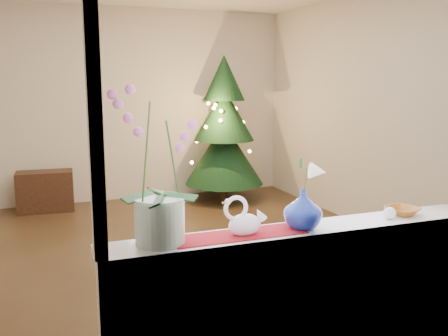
# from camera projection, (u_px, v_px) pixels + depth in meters

# --- Properties ---
(ground) EXTENTS (5.00, 5.00, 0.00)m
(ground) POSITION_uv_depth(u_px,v_px,m) (183.00, 252.00, 5.01)
(ground) COLOR #382517
(ground) RESTS_ON ground
(wall_back) EXTENTS (4.50, 0.10, 2.70)m
(wall_back) POSITION_uv_depth(u_px,v_px,m) (132.00, 105.00, 7.07)
(wall_back) COLOR beige
(wall_back) RESTS_ON ground
(wall_front) EXTENTS (4.50, 0.10, 2.70)m
(wall_front) POSITION_uv_depth(u_px,v_px,m) (320.00, 151.00, 2.47)
(wall_front) COLOR beige
(wall_front) RESTS_ON ground
(wall_right) EXTENTS (0.10, 5.00, 2.70)m
(wall_right) POSITION_uv_depth(u_px,v_px,m) (375.00, 112.00, 5.57)
(wall_right) COLOR beige
(wall_right) RESTS_ON ground
(window_apron) EXTENTS (2.20, 0.08, 0.88)m
(window_apron) POSITION_uv_depth(u_px,v_px,m) (310.00, 318.00, 2.67)
(window_apron) COLOR white
(window_apron) RESTS_ON ground
(windowsill) EXTENTS (2.20, 0.26, 0.04)m
(windowsill) POSITION_uv_depth(u_px,v_px,m) (304.00, 231.00, 2.67)
(windowsill) COLOR white
(windowsill) RESTS_ON window_apron
(window_frame) EXTENTS (2.22, 0.06, 1.60)m
(window_frame) POSITION_uv_depth(u_px,v_px,m) (319.00, 80.00, 2.44)
(window_frame) COLOR white
(window_frame) RESTS_ON windowsill
(runner) EXTENTS (0.70, 0.20, 0.01)m
(runner) POSITION_uv_depth(u_px,v_px,m) (239.00, 235.00, 2.53)
(runner) COLOR maroon
(runner) RESTS_ON windowsill
(orchid_pot) EXTENTS (0.28, 0.28, 0.76)m
(orchid_pot) POSITION_uv_depth(u_px,v_px,m) (159.00, 166.00, 2.34)
(orchid_pot) COLOR white
(orchid_pot) RESTS_ON windowsill
(swan) EXTENTS (0.25, 0.16, 0.20)m
(swan) POSITION_uv_depth(u_px,v_px,m) (245.00, 216.00, 2.52)
(swan) COLOR white
(swan) RESTS_ON windowsill
(blue_vase) EXTENTS (0.30, 0.30, 0.24)m
(blue_vase) POSITION_uv_depth(u_px,v_px,m) (303.00, 206.00, 2.63)
(blue_vase) COLOR navy
(blue_vase) RESTS_ON windowsill
(lily) EXTENTS (0.13, 0.08, 0.18)m
(lily) POSITION_uv_depth(u_px,v_px,m) (304.00, 167.00, 2.59)
(lily) COLOR white
(lily) RESTS_ON blue_vase
(paperweight) EXTENTS (0.09, 0.09, 0.07)m
(paperweight) POSITION_uv_depth(u_px,v_px,m) (390.00, 213.00, 2.82)
(paperweight) COLOR silver
(paperweight) RESTS_ON windowsill
(amber_dish) EXTENTS (0.19, 0.19, 0.04)m
(amber_dish) POSITION_uv_depth(u_px,v_px,m) (402.00, 212.00, 2.92)
(amber_dish) COLOR #915118
(amber_dish) RESTS_ON windowsill
(xmas_tree) EXTENTS (1.40, 1.40, 2.05)m
(xmas_tree) POSITION_uv_depth(u_px,v_px,m) (224.00, 129.00, 7.03)
(xmas_tree) COLOR black
(xmas_tree) RESTS_ON ground
(side_table) EXTENTS (0.73, 0.40, 0.53)m
(side_table) POSITION_uv_depth(u_px,v_px,m) (45.00, 191.00, 6.52)
(side_table) COLOR black
(side_table) RESTS_ON ground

